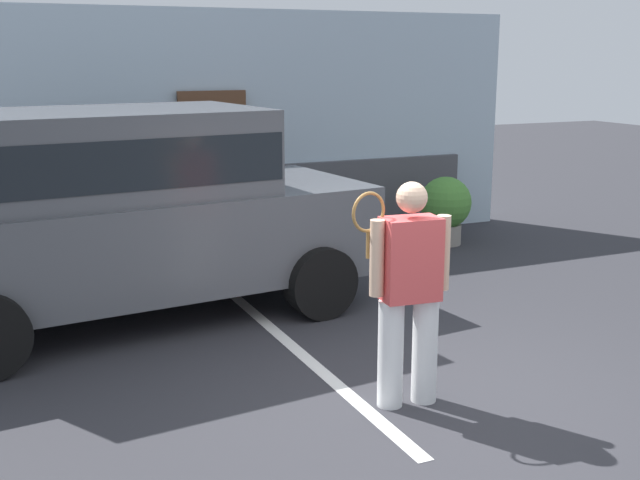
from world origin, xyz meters
TOP-DOWN VIEW (x-y plane):
  - ground_plane at (0.00, 0.00)m, footprint 40.00×40.00m
  - parking_stripe_1 at (-0.46, 1.50)m, footprint 0.12×4.40m
  - house_frontage at (-0.00, 5.55)m, footprint 8.93×0.40m
  - parked_suv at (-1.64, 2.99)m, footprint 4.77×2.54m
  - tennis_player_man at (-0.13, 0.13)m, footprint 0.76×0.30m
  - potted_plant_by_porch at (2.96, 4.41)m, footprint 0.71×0.71m

SIDE VIEW (x-z plane):
  - ground_plane at x=0.00m, z-range 0.00..0.00m
  - parking_stripe_1 at x=-0.46m, z-range 0.00..0.01m
  - potted_plant_by_porch at x=2.96m, z-range 0.05..0.99m
  - tennis_player_man at x=-0.13m, z-range 0.04..1.72m
  - parked_suv at x=-1.64m, z-range 0.12..2.17m
  - house_frontage at x=0.00m, z-range -0.10..3.03m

